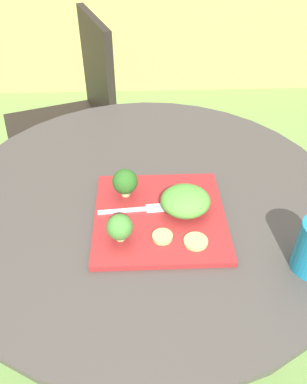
# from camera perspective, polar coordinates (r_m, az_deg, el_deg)

# --- Properties ---
(ground_plane) EXTENTS (12.00, 12.00, 0.00)m
(ground_plane) POSITION_cam_1_polar(r_m,az_deg,el_deg) (1.51, -0.58, -21.49)
(ground_plane) COLOR #70994C
(bamboo_fence) EXTENTS (8.00, 0.08, 1.23)m
(bamboo_fence) POSITION_cam_1_polar(r_m,az_deg,el_deg) (2.98, -2.15, 25.95)
(bamboo_fence) COLOR tan
(bamboo_fence) RESTS_ON ground_plane
(patio_table) EXTENTS (0.97, 0.97, 0.72)m
(patio_table) POSITION_cam_1_polar(r_m,az_deg,el_deg) (1.11, -0.74, -9.46)
(patio_table) COLOR #423D38
(patio_table) RESTS_ON ground_plane
(patio_chair) EXTENTS (0.56, 0.56, 0.90)m
(patio_chair) POSITION_cam_1_polar(r_m,az_deg,el_deg) (1.76, -11.34, 12.06)
(patio_chair) COLOR black
(patio_chair) RESTS_ON ground_plane
(salad_plate) EXTENTS (0.29, 0.29, 0.01)m
(salad_plate) POSITION_cam_1_polar(r_m,az_deg,el_deg) (0.87, 0.93, -3.62)
(salad_plate) COLOR maroon
(salad_plate) RESTS_ON patio_table
(fork) EXTENTS (0.15, 0.03, 0.00)m
(fork) POSITION_cam_1_polar(r_m,az_deg,el_deg) (0.88, -2.23, -2.59)
(fork) COLOR silver
(fork) RESTS_ON salad_plate
(lettuce_mound) EXTENTS (0.11, 0.10, 0.06)m
(lettuce_mound) POSITION_cam_1_polar(r_m,az_deg,el_deg) (0.86, 4.76, -1.32)
(lettuce_mound) COLOR #519338
(lettuce_mound) RESTS_ON salad_plate
(broccoli_floret_0) EXTENTS (0.05, 0.05, 0.06)m
(broccoli_floret_0) POSITION_cam_1_polar(r_m,az_deg,el_deg) (0.79, -5.04, -5.24)
(broccoli_floret_0) COLOR #99B770
(broccoli_floret_0) RESTS_ON salad_plate
(broccoli_floret_1) EXTENTS (0.06, 0.06, 0.07)m
(broccoli_floret_1) POSITION_cam_1_polar(r_m,az_deg,el_deg) (0.90, -4.25, 1.52)
(broccoli_floret_1) COLOR #99B770
(broccoli_floret_1) RESTS_ON salad_plate
(cucumber_slice_0) EXTENTS (0.04, 0.04, 0.01)m
(cucumber_slice_0) POSITION_cam_1_polar(r_m,az_deg,el_deg) (0.81, 1.33, -6.63)
(cucumber_slice_0) COLOR #8EB766
(cucumber_slice_0) RESTS_ON salad_plate
(cucumber_slice_1) EXTENTS (0.05, 0.05, 0.01)m
(cucumber_slice_1) POSITION_cam_1_polar(r_m,az_deg,el_deg) (0.81, 6.29, -7.30)
(cucumber_slice_1) COLOR #8EB766
(cucumber_slice_1) RESTS_ON salad_plate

